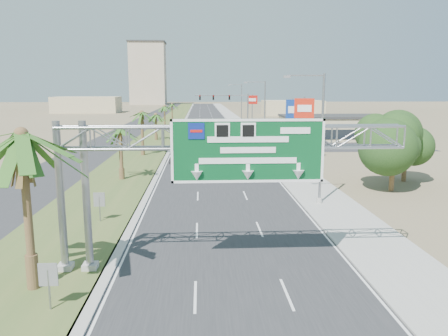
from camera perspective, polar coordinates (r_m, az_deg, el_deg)
name	(u,v)px	position (r m, az deg, el deg)	size (l,w,h in m)	color
road	(207,122)	(120.94, -2.25, 6.07)	(12.00, 300.00, 0.02)	#28282B
sidewalk_right	(238,121)	(121.35, 1.79, 6.10)	(4.00, 300.00, 0.10)	#9E9B93
median_grass	(170,122)	(121.21, -7.01, 6.03)	(7.00, 300.00, 0.12)	#425A28
opposing_road	(145,122)	(121.89, -10.31, 5.94)	(8.00, 300.00, 0.02)	#28282B
sign_gantry	(214,149)	(20.73, -1.28, 2.53)	(16.75, 1.24, 7.50)	gray
palm_near	(21,136)	(20.15, -24.97, 3.86)	(5.70, 5.70, 8.35)	brown
palm_row_b	(120,131)	(43.49, -13.42, 4.78)	(3.99, 3.99, 5.95)	brown
palm_row_c	(142,114)	(59.21, -10.70, 7.01)	(3.99, 3.99, 6.75)	brown
palm_row_d	(156,115)	(77.13, -8.92, 6.85)	(3.99, 3.99, 5.45)	brown
palm_row_e	(164,107)	(96.00, -7.79, 7.93)	(3.99, 3.99, 6.15)	brown
palm_row_f	(172,105)	(120.93, -6.82, 8.23)	(3.99, 3.99, 5.75)	brown
streetlight_near	(319,144)	(34.07, 12.29, 3.03)	(3.27, 0.44, 10.00)	gray
streetlight_mid	(263,118)	(63.38, 5.15, 6.47)	(3.27, 0.44, 10.00)	gray
streetlight_far	(241,108)	(99.10, 2.18, 7.86)	(3.27, 0.44, 10.00)	gray
signal_mast	(237,111)	(82.96, 1.72, 7.50)	(10.28, 0.71, 8.00)	gray
store_building	(334,128)	(80.48, 14.14, 5.08)	(18.00, 10.00, 4.00)	#C8B887
oak_near	(394,140)	(40.46, 21.38, 3.44)	(4.50, 4.50, 6.80)	brown
oak_far	(406,142)	(45.41, 22.71, 3.11)	(3.50, 3.50, 5.60)	brown
median_signback_a	(48,278)	(19.18, -21.97, -13.20)	(0.75, 0.08, 2.08)	gray
median_signback_b	(99,202)	(30.32, -15.97, -4.26)	(0.75, 0.08, 2.08)	gray
tower_distant	(148,74)	(262.50, -9.89, 12.01)	(20.00, 16.00, 35.00)	tan
building_distant_left	(87,105)	(176.11, -17.45, 7.90)	(24.00, 14.00, 6.00)	#C8B887
building_distant_right	(292,108)	(154.03, 8.91, 7.78)	(20.00, 12.00, 5.00)	#C8B887
car_left_lane	(178,156)	(53.89, -6.09, 1.59)	(1.82, 4.53, 1.54)	black
car_mid_lane	(207,145)	(64.67, -2.28, 2.99)	(1.41, 4.06, 1.34)	maroon
car_right_lane	(229,130)	(88.43, 0.64, 4.98)	(2.30, 4.99, 1.39)	gray
car_far	(205,123)	(106.71, -2.50, 5.93)	(2.23, 5.48, 1.59)	black
pole_sign_red_near	(304,112)	(54.50, 10.42, 7.27)	(2.41, 0.78, 7.94)	gray
pole_sign_blue	(292,111)	(67.38, 8.91, 7.31)	(2.02, 0.58, 7.50)	gray
pole_sign_red_far	(252,102)	(93.56, 3.71, 8.54)	(2.22, 0.56, 7.72)	gray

